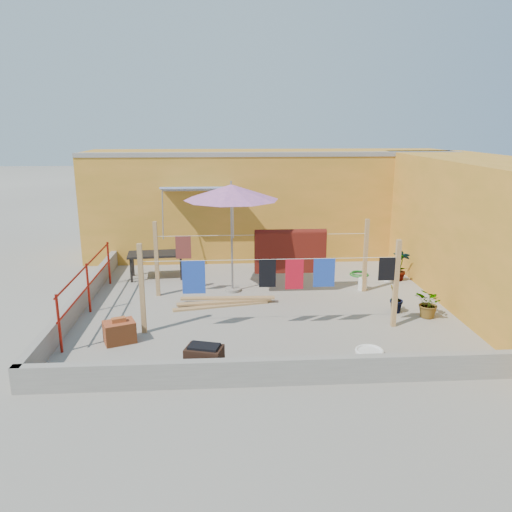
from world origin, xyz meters
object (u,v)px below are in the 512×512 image
object	(u,v)px
outdoor_table	(156,255)
brick_stack	(120,332)
brazier	(204,360)
green_hose	(359,274)
white_basin	(369,352)
plant_back_a	(264,257)
water_jug_b	(363,284)
water_jug_a	(388,276)
patio_umbrella	(231,193)

from	to	relation	value
outdoor_table	brick_stack	world-z (taller)	outdoor_table
brazier	green_hose	size ratio (longest dim) A/B	1.30
white_basin	plant_back_a	distance (m)	5.64
brick_stack	plant_back_a	size ratio (longest dim) A/B	0.91
plant_back_a	green_hose	bearing A→B (deg)	-15.02
brick_stack	white_basin	xyz separation A→B (m)	(4.54, -0.81, -0.16)
brazier	water_jug_b	distance (m)	5.55
water_jug_a	water_jug_b	world-z (taller)	water_jug_b
brazier	green_hose	bearing A→B (deg)	53.14
water_jug_b	brazier	bearing A→B (deg)	-132.47
patio_umbrella	outdoor_table	world-z (taller)	patio_umbrella
green_hose	plant_back_a	distance (m)	2.64
brick_stack	water_jug_a	world-z (taller)	brick_stack
water_jug_b	green_hose	xyz separation A→B (m)	(0.25, 1.24, -0.12)
water_jug_a	green_hose	size ratio (longest dim) A/B	0.62
green_hose	plant_back_a	world-z (taller)	plant_back_a
patio_umbrella	brazier	distance (m)	4.77
water_jug_a	water_jug_b	xyz separation A→B (m)	(-0.87, -0.69, 0.01)
patio_umbrella	brick_stack	xyz separation A→B (m)	(-2.17, -2.84, -2.21)
water_jug_b	water_jug_a	bearing A→B (deg)	38.25
water_jug_a	plant_back_a	xyz separation A→B (m)	(-3.15, 1.23, 0.23)
water_jug_a	plant_back_a	world-z (taller)	plant_back_a
water_jug_a	brick_stack	bearing A→B (deg)	-151.43
plant_back_a	brick_stack	bearing A→B (deg)	-123.77
white_basin	water_jug_b	distance (m)	3.63
brick_stack	water_jug_b	size ratio (longest dim) A/B	1.95
brazier	water_jug_b	xyz separation A→B (m)	(3.75, 4.10, -0.10)
outdoor_table	green_hose	distance (m)	5.49
brick_stack	plant_back_a	bearing A→B (deg)	56.23
white_basin	plant_back_a	size ratio (longest dim) A/B	0.70
white_basin	water_jug_a	distance (m)	4.55
water_jug_a	green_hose	xyz separation A→B (m)	(-0.62, 0.55, -0.11)
brazier	plant_back_a	world-z (taller)	plant_back_a
water_jug_b	plant_back_a	distance (m)	2.99
outdoor_table	brick_stack	bearing A→B (deg)	-92.56
patio_umbrella	water_jug_a	world-z (taller)	patio_umbrella
green_hose	plant_back_a	bearing A→B (deg)	164.98
brick_stack	white_basin	distance (m)	4.62
brazier	green_hose	distance (m)	6.67
water_jug_a	green_hose	distance (m)	0.84
water_jug_b	green_hose	world-z (taller)	water_jug_b
brick_stack	green_hose	bearing A→B (deg)	35.09
brick_stack	water_jug_a	xyz separation A→B (m)	(6.26, 3.41, -0.07)
water_jug_a	water_jug_b	bearing A→B (deg)	-141.75
patio_umbrella	brazier	bearing A→B (deg)	-97.23
white_basin	water_jug_a	size ratio (longest dim) A/B	1.60
outdoor_table	water_jug_b	distance (m)	5.39
water_jug_b	white_basin	bearing A→B (deg)	-103.39
outdoor_table	water_jug_a	size ratio (longest dim) A/B	4.75
brazier	water_jug_a	xyz separation A→B (m)	(4.62, 4.78, -0.11)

